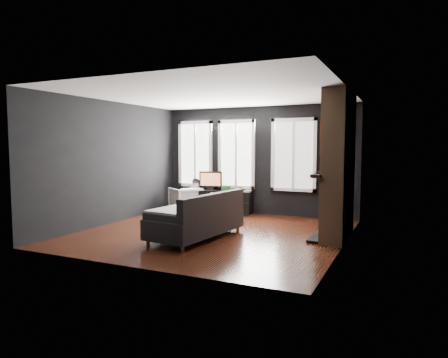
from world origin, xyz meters
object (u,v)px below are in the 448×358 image
at_px(mantel_vase, 329,165).
at_px(media_console, 221,201).
at_px(mug, 239,189).
at_px(monitor, 211,179).
at_px(armchair, 185,198).
at_px(sofa, 196,215).
at_px(book, 245,186).

bearing_deg(mantel_vase, media_console, 158.01).
xyz_separation_m(media_console, mug, (0.52, -0.00, 0.36)).
xyz_separation_m(monitor, mantel_vase, (3.24, -1.20, 0.48)).
distance_m(armchair, mug, 1.46).
height_order(sofa, mug, sofa).
distance_m(armchair, book, 1.59).
height_order(monitor, book, monitor).
relative_size(sofa, book, 8.60).
xyz_separation_m(armchair, book, (1.50, 0.40, 0.34)).
xyz_separation_m(sofa, mantel_vase, (2.14, 1.58, 0.90)).
distance_m(armchair, mantel_vase, 4.04).
height_order(sofa, media_console, sofa).
bearing_deg(book, sofa, -86.41).
xyz_separation_m(monitor, book, (0.92, 0.10, -0.15)).
bearing_deg(book, mantel_vase, -29.35).
distance_m(book, mantel_vase, 2.73).
relative_size(armchair, mug, 5.24).
xyz_separation_m(media_console, monitor, (-0.29, 0.01, 0.56)).
bearing_deg(armchair, book, 139.88).
distance_m(sofa, armchair, 3.00).
bearing_deg(mug, armchair, -168.33).
xyz_separation_m(mug, book, (0.11, 0.11, 0.05)).
distance_m(media_console, monitor, 0.63).
bearing_deg(media_console, mug, -5.53).
bearing_deg(monitor, mantel_vase, -32.61).
bearing_deg(book, monitor, -173.68).
height_order(media_console, book, book).
xyz_separation_m(armchair, mug, (1.40, 0.29, 0.29)).
distance_m(sofa, book, 2.90).
relative_size(armchair, monitor, 1.18).
relative_size(mug, mantel_vase, 0.65).
distance_m(sofa, monitor, 3.02).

